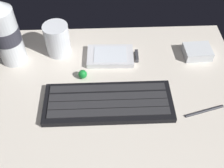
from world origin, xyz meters
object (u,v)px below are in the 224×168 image
object	(u,v)px
charger_block	(197,52)
water_bottle	(5,32)
keyboard	(108,102)
stylus_pen	(205,110)
trackball_mouse	(83,74)
handheld_device	(113,56)
juice_cup	(58,40)

from	to	relation	value
charger_block	water_bottle	bearing A→B (deg)	179.38
keyboard	charger_block	size ratio (longest dim) A/B	4.15
charger_block	stylus_pen	bearing A→B (deg)	-97.91
trackball_mouse	charger_block	bearing A→B (deg)	12.63
handheld_device	trackball_mouse	size ratio (longest dim) A/B	5.89
charger_block	trackball_mouse	size ratio (longest dim) A/B	3.18
juice_cup	water_bottle	distance (cm)	12.76
water_bottle	charger_block	size ratio (longest dim) A/B	2.97
juice_cup	trackball_mouse	world-z (taller)	juice_cup
handheld_device	water_bottle	xyz separation A→B (cm)	(-25.66, 0.73, 8.28)
handheld_device	charger_block	size ratio (longest dim) A/B	1.85
trackball_mouse	juice_cup	bearing A→B (deg)	124.43
water_bottle	trackball_mouse	bearing A→B (deg)	-21.86
keyboard	juice_cup	world-z (taller)	juice_cup
stylus_pen	water_bottle	bearing A→B (deg)	142.85
water_bottle	stylus_pen	bearing A→B (deg)	-22.14
trackball_mouse	stylus_pen	xyz separation A→B (cm)	(27.43, -11.26, -0.75)
handheld_device	charger_block	bearing A→B (deg)	0.54
juice_cup	handheld_device	bearing A→B (deg)	-12.08
keyboard	stylus_pen	bearing A→B (deg)	-7.25
handheld_device	stylus_pen	distance (cm)	26.57
juice_cup	stylus_pen	distance (cm)	39.98
water_bottle	charger_block	world-z (taller)	water_bottle
trackball_mouse	handheld_device	bearing A→B (deg)	40.30
juice_cup	trackball_mouse	bearing A→B (deg)	-55.57
handheld_device	charger_block	xyz separation A→B (cm)	(22.26, 0.21, 0.47)
keyboard	handheld_device	xyz separation A→B (cm)	(1.64, 15.03, -0.08)
keyboard	juice_cup	bearing A→B (deg)	124.80
handheld_device	stylus_pen	size ratio (longest dim) A/B	1.36
keyboard	water_bottle	world-z (taller)	water_bottle
water_bottle	stylus_pen	world-z (taller)	water_bottle
keyboard	trackball_mouse	world-z (taller)	trackball_mouse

